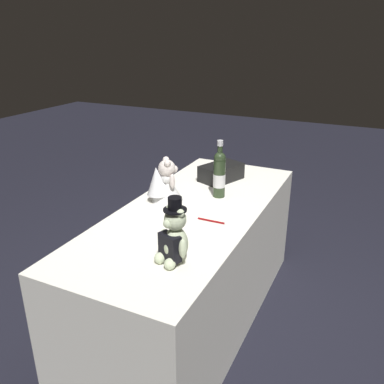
{
  "coord_description": "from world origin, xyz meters",
  "views": [
    {
      "loc": [
        1.81,
        0.86,
        1.62
      ],
      "look_at": [
        0.0,
        0.0,
        0.82
      ],
      "focal_mm": 37.62,
      "sensor_mm": 36.0,
      "label": 1
    }
  ],
  "objects_px": {
    "gift_case_black": "(221,172)",
    "signing_pen": "(212,221)",
    "teddy_bear_bride": "(164,183)",
    "champagne_bottle": "(219,174)",
    "teddy_bear_groom": "(174,238)"
  },
  "relations": [
    {
      "from": "gift_case_black",
      "to": "signing_pen",
      "type": "bearing_deg",
      "value": 17.59
    },
    {
      "from": "teddy_bear_bride",
      "to": "gift_case_black",
      "type": "xyz_separation_m",
      "value": [
        -0.46,
        0.16,
        -0.06
      ]
    },
    {
      "from": "champagne_bottle",
      "to": "gift_case_black",
      "type": "bearing_deg",
      "value": -160.85
    },
    {
      "from": "signing_pen",
      "to": "gift_case_black",
      "type": "xyz_separation_m",
      "value": [
        -0.6,
        -0.19,
        0.05
      ]
    },
    {
      "from": "champagne_bottle",
      "to": "signing_pen",
      "type": "bearing_deg",
      "value": 16.32
    },
    {
      "from": "teddy_bear_groom",
      "to": "gift_case_black",
      "type": "distance_m",
      "value": 1.04
    },
    {
      "from": "teddy_bear_bride",
      "to": "teddy_bear_groom",
      "type": "bearing_deg",
      "value": 32.61
    },
    {
      "from": "signing_pen",
      "to": "gift_case_black",
      "type": "height_order",
      "value": "gift_case_black"
    },
    {
      "from": "teddy_bear_bride",
      "to": "gift_case_black",
      "type": "bearing_deg",
      "value": 160.56
    },
    {
      "from": "teddy_bear_groom",
      "to": "champagne_bottle",
      "type": "xyz_separation_m",
      "value": [
        -0.75,
        -0.1,
        0.03
      ]
    },
    {
      "from": "gift_case_black",
      "to": "champagne_bottle",
      "type": "bearing_deg",
      "value": 19.15
    },
    {
      "from": "champagne_bottle",
      "to": "signing_pen",
      "type": "distance_m",
      "value": 0.37
    },
    {
      "from": "teddy_bear_groom",
      "to": "champagne_bottle",
      "type": "relative_size",
      "value": 0.86
    },
    {
      "from": "signing_pen",
      "to": "gift_case_black",
      "type": "bearing_deg",
      "value": -162.41
    },
    {
      "from": "gift_case_black",
      "to": "teddy_bear_groom",
      "type": "bearing_deg",
      "value": 10.77
    }
  ]
}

